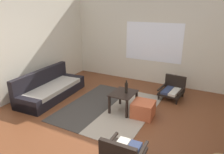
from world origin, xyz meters
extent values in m
plane|color=brown|center=(0.00, 0.00, 0.00)|extent=(7.80, 7.80, 0.00)
cube|color=beige|center=(0.00, 3.06, 1.35)|extent=(5.60, 0.12, 2.70)
cube|color=white|center=(0.00, 3.00, 1.26)|extent=(1.72, 0.01, 1.14)
cube|color=beige|center=(-2.66, 0.30, 1.35)|extent=(0.12, 6.60, 2.70)
cube|color=#38332D|center=(-0.78, 0.85, 0.01)|extent=(0.97, 2.40, 0.01)
cube|color=gray|center=(0.18, 0.85, 0.01)|extent=(0.97, 2.40, 0.01)
cube|color=black|center=(-1.91, 0.68, 0.11)|extent=(0.91, 2.00, 0.22)
cube|color=#B2A899|center=(-1.88, 0.69, 0.27)|extent=(0.80, 1.82, 0.10)
cube|color=black|center=(-2.24, 0.66, 0.41)|extent=(0.29, 1.96, 0.59)
cube|color=black|center=(-1.98, 1.57, 0.17)|extent=(0.78, 0.24, 0.34)
cube|color=black|center=(-1.85, -0.20, 0.17)|extent=(0.78, 0.24, 0.34)
cube|color=black|center=(0.04, 0.88, 0.44)|extent=(0.50, 0.62, 0.02)
cube|color=black|center=(-0.17, 1.15, 0.21)|extent=(0.04, 0.04, 0.43)
cube|color=black|center=(0.25, 1.15, 0.21)|extent=(0.04, 0.04, 0.43)
cube|color=black|center=(-0.17, 0.61, 0.21)|extent=(0.04, 0.04, 0.43)
cube|color=black|center=(0.25, 0.61, 0.21)|extent=(0.04, 0.04, 0.43)
cylinder|color=black|center=(1.05, 1.78, 0.06)|extent=(0.04, 0.04, 0.13)
cylinder|color=black|center=(0.59, 1.83, 0.06)|extent=(0.04, 0.04, 0.13)
cylinder|color=black|center=(1.10, 2.32, 0.06)|extent=(0.04, 0.04, 0.13)
cylinder|color=black|center=(0.65, 2.36, 0.06)|extent=(0.04, 0.04, 0.13)
cube|color=black|center=(0.85, 2.07, 0.15)|extent=(0.59, 0.67, 0.05)
cube|color=beige|center=(0.94, 2.04, 0.21)|extent=(0.23, 0.57, 0.06)
cube|color=#2D3856|center=(0.75, 2.06, 0.21)|extent=(0.23, 0.57, 0.06)
cube|color=black|center=(0.87, 2.35, 0.36)|extent=(0.54, 0.12, 0.37)
cube|color=black|center=(1.10, 2.05, 0.27)|extent=(0.10, 0.62, 0.04)
cube|color=black|center=(0.60, 2.10, 0.27)|extent=(0.10, 0.62, 0.04)
cylinder|color=black|center=(0.53, -0.39, 0.08)|extent=(0.04, 0.04, 0.15)
cylinder|color=black|center=(1.01, -0.38, 0.08)|extent=(0.04, 0.04, 0.15)
cube|color=black|center=(0.78, -0.63, 0.18)|extent=(0.57, 0.58, 0.05)
cube|color=beige|center=(0.68, -0.61, 0.23)|extent=(0.20, 0.51, 0.06)
cube|color=#2D3856|center=(0.87, -0.61, 0.23)|extent=(0.20, 0.51, 0.06)
cube|color=black|center=(0.78, -0.89, 0.37)|extent=(0.56, 0.08, 0.33)
cube|color=black|center=(0.52, -0.64, 0.29)|extent=(0.06, 0.57, 0.04)
cube|color=black|center=(1.03, -0.62, 0.29)|extent=(0.06, 0.57, 0.04)
cube|color=#BC5633|center=(0.53, 0.85, 0.17)|extent=(0.48, 0.48, 0.34)
cylinder|color=black|center=(0.10, 0.90, 0.56)|extent=(0.07, 0.07, 0.23)
cylinder|color=black|center=(0.10, 0.90, 0.71)|extent=(0.03, 0.03, 0.06)
camera|label=1|loc=(1.81, -2.95, 2.27)|focal=33.03mm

